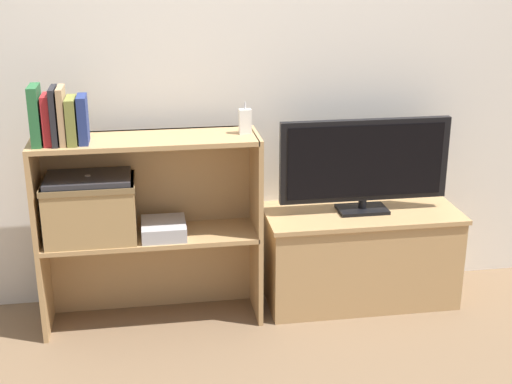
{
  "coord_description": "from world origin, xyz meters",
  "views": [
    {
      "loc": [
        -0.45,
        -2.69,
        1.58
      ],
      "look_at": [
        0.0,
        0.14,
        0.57
      ],
      "focal_mm": 50.0,
      "sensor_mm": 36.0,
      "label": 1
    }
  ],
  "objects_px": {
    "book_forest": "(36,115)",
    "book_navy": "(83,119)",
    "book_crimson": "(47,120)",
    "tv_stand": "(360,255)",
    "laptop": "(88,178)",
    "magazine_stack": "(164,229)",
    "book_olive": "(72,120)",
    "book_tan": "(62,116)",
    "book_charcoal": "(54,116)",
    "baby_monitor": "(245,121)",
    "tv": "(365,163)",
    "storage_basket_left": "(90,208)"
  },
  "relations": [
    {
      "from": "book_forest",
      "to": "book_olive",
      "type": "xyz_separation_m",
      "value": [
        0.13,
        0.0,
        -0.03
      ]
    },
    {
      "from": "tv_stand",
      "to": "storage_basket_left",
      "type": "xyz_separation_m",
      "value": [
        -1.18,
        -0.06,
        0.33
      ]
    },
    {
      "from": "book_navy",
      "to": "book_charcoal",
      "type": "bearing_deg",
      "value": -180.0
    },
    {
      "from": "book_tan",
      "to": "book_navy",
      "type": "xyz_separation_m",
      "value": [
        0.08,
        0.0,
        -0.02
      ]
    },
    {
      "from": "book_forest",
      "to": "book_tan",
      "type": "relative_size",
      "value": 1.04
    },
    {
      "from": "book_tan",
      "to": "book_navy",
      "type": "relative_size",
      "value": 1.19
    },
    {
      "from": "book_tan",
      "to": "book_navy",
      "type": "height_order",
      "value": "book_tan"
    },
    {
      "from": "book_forest",
      "to": "baby_monitor",
      "type": "distance_m",
      "value": 0.83
    },
    {
      "from": "storage_basket_left",
      "to": "laptop",
      "type": "xyz_separation_m",
      "value": [
        0.0,
        -0.0,
        0.13
      ]
    },
    {
      "from": "book_charcoal",
      "to": "book_navy",
      "type": "xyz_separation_m",
      "value": [
        0.11,
        0.0,
        -0.02
      ]
    },
    {
      "from": "book_crimson",
      "to": "laptop",
      "type": "height_order",
      "value": "book_crimson"
    },
    {
      "from": "book_olive",
      "to": "storage_basket_left",
      "type": "bearing_deg",
      "value": 30.77
    },
    {
      "from": "book_crimson",
      "to": "book_tan",
      "type": "distance_m",
      "value": 0.06
    },
    {
      "from": "book_forest",
      "to": "magazine_stack",
      "type": "xyz_separation_m",
      "value": [
        0.47,
        0.01,
        -0.51
      ]
    },
    {
      "from": "baby_monitor",
      "to": "magazine_stack",
      "type": "bearing_deg",
      "value": -175.61
    },
    {
      "from": "book_tan",
      "to": "baby_monitor",
      "type": "bearing_deg",
      "value": 3.12
    },
    {
      "from": "book_charcoal",
      "to": "baby_monitor",
      "type": "xyz_separation_m",
      "value": [
        0.75,
        0.04,
        -0.06
      ]
    },
    {
      "from": "laptop",
      "to": "book_forest",
      "type": "bearing_deg",
      "value": -172.04
    },
    {
      "from": "tv",
      "to": "book_forest",
      "type": "height_order",
      "value": "book_forest"
    },
    {
      "from": "tv",
      "to": "magazine_stack",
      "type": "distance_m",
      "value": 0.92
    },
    {
      "from": "laptop",
      "to": "magazine_stack",
      "type": "distance_m",
      "value": 0.38
    },
    {
      "from": "book_crimson",
      "to": "tv_stand",
      "type": "bearing_deg",
      "value": 3.67
    },
    {
      "from": "storage_basket_left",
      "to": "book_charcoal",
      "type": "bearing_deg",
      "value": -166.9
    },
    {
      "from": "book_charcoal",
      "to": "book_olive",
      "type": "xyz_separation_m",
      "value": [
        0.06,
        0.0,
        -0.02
      ]
    },
    {
      "from": "book_forest",
      "to": "book_crimson",
      "type": "xyz_separation_m",
      "value": [
        0.04,
        0.0,
        -0.02
      ]
    },
    {
      "from": "book_forest",
      "to": "book_navy",
      "type": "xyz_separation_m",
      "value": [
        0.18,
        0.0,
        -0.02
      ]
    },
    {
      "from": "baby_monitor",
      "to": "magazine_stack",
      "type": "distance_m",
      "value": 0.57
    },
    {
      "from": "baby_monitor",
      "to": "magazine_stack",
      "type": "relative_size",
      "value": 0.65
    },
    {
      "from": "tv",
      "to": "book_forest",
      "type": "bearing_deg",
      "value": -176.51
    },
    {
      "from": "storage_basket_left",
      "to": "book_forest",
      "type": "bearing_deg",
      "value": -172.04
    },
    {
      "from": "tv",
      "to": "book_navy",
      "type": "relative_size",
      "value": 4.03
    },
    {
      "from": "book_forest",
      "to": "baby_monitor",
      "type": "relative_size",
      "value": 1.75
    },
    {
      "from": "book_charcoal",
      "to": "magazine_stack",
      "type": "height_order",
      "value": "book_charcoal"
    },
    {
      "from": "tv_stand",
      "to": "storage_basket_left",
      "type": "relative_size",
      "value": 2.34
    },
    {
      "from": "book_olive",
      "to": "tv_stand",
      "type": "bearing_deg",
      "value": 3.94
    },
    {
      "from": "book_tan",
      "to": "storage_basket_left",
      "type": "height_order",
      "value": "book_tan"
    },
    {
      "from": "book_forest",
      "to": "book_navy",
      "type": "height_order",
      "value": "book_forest"
    },
    {
      "from": "book_crimson",
      "to": "storage_basket_left",
      "type": "xyz_separation_m",
      "value": [
        0.13,
        0.02,
        -0.38
      ]
    },
    {
      "from": "book_forest",
      "to": "book_navy",
      "type": "bearing_deg",
      "value": 0.0
    },
    {
      "from": "book_crimson",
      "to": "book_olive",
      "type": "bearing_deg",
      "value": 0.0
    },
    {
      "from": "book_charcoal",
      "to": "baby_monitor",
      "type": "height_order",
      "value": "book_charcoal"
    },
    {
      "from": "tv",
      "to": "storage_basket_left",
      "type": "relative_size",
      "value": 2.02
    },
    {
      "from": "book_crimson",
      "to": "book_navy",
      "type": "distance_m",
      "value": 0.14
    },
    {
      "from": "book_forest",
      "to": "book_navy",
      "type": "relative_size",
      "value": 1.24
    },
    {
      "from": "magazine_stack",
      "to": "tv",
      "type": "bearing_deg",
      "value": 4.54
    },
    {
      "from": "book_charcoal",
      "to": "book_navy",
      "type": "height_order",
      "value": "book_charcoal"
    },
    {
      "from": "book_forest",
      "to": "magazine_stack",
      "type": "distance_m",
      "value": 0.69
    },
    {
      "from": "book_navy",
      "to": "book_tan",
      "type": "bearing_deg",
      "value": -180.0
    },
    {
      "from": "book_forest",
      "to": "book_tan",
      "type": "distance_m",
      "value": 0.1
    },
    {
      "from": "tv",
      "to": "laptop",
      "type": "xyz_separation_m",
      "value": [
        -1.18,
        -0.06,
        0.01
      ]
    }
  ]
}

